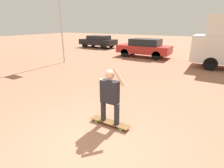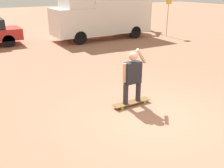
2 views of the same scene
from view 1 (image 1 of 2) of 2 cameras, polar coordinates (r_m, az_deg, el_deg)
The scene contains 6 objects.
ground_plane at distance 4.19m, azimuth -5.78°, elevation -18.89°, with size 80.00×80.00×0.00m, color #A36B51.
skateboard at distance 4.78m, azimuth -0.68°, elevation -12.34°, with size 1.12×0.25×0.10m.
person_skateboarder at distance 4.41m, azimuth -0.74°, elevation -3.16°, with size 0.74×0.23×1.49m.
parked_car_red at distance 14.65m, azimuth 10.46°, elevation 11.65°, with size 4.23×1.74×1.46m.
parked_car_black at distance 20.51m, azimuth -4.52°, elevation 13.82°, with size 4.16×1.85×1.35m.
flagpole at distance 12.61m, azimuth -16.27°, elevation 20.98°, with size 0.93×0.12×5.42m.
Camera 1 is at (2.04, -2.61, 2.56)m, focal length 28.00 mm.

